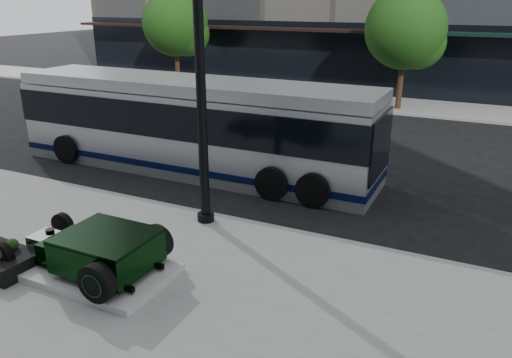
% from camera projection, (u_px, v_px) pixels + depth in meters
% --- Properties ---
extents(ground, '(120.00, 120.00, 0.00)m').
position_uv_depth(ground, '(274.00, 195.00, 14.21)').
color(ground, black).
rests_on(ground, ground).
extents(sidewalk_far, '(70.00, 4.00, 0.12)m').
position_uv_depth(sidewalk_far, '(382.00, 104.00, 26.04)').
color(sidewalk_far, gray).
rests_on(sidewalk_far, ground).
extents(street_trees, '(29.80, 3.80, 5.70)m').
position_uv_depth(street_trees, '(409.00, 32.00, 23.52)').
color(street_trees, black).
rests_on(street_trees, sidewalk_far).
extents(display_plinth, '(3.40, 1.80, 0.15)m').
position_uv_depth(display_plinth, '(89.00, 269.00, 10.01)').
color(display_plinth, silver).
rests_on(display_plinth, sidewalk_near).
extents(hot_rod, '(3.22, 2.00, 0.81)m').
position_uv_depth(hot_rod, '(99.00, 250.00, 9.70)').
color(hot_rod, black).
rests_on(hot_rod, display_plinth).
extents(lamppost, '(0.41, 0.41, 7.54)m').
position_uv_depth(lamppost, '(201.00, 79.00, 11.15)').
color(lamppost, black).
rests_on(lamppost, sidewalk_near).
extents(transit_bus, '(12.12, 2.88, 2.92)m').
position_uv_depth(transit_bus, '(192.00, 125.00, 15.91)').
color(transit_bus, '#AAAFB3').
rests_on(transit_bus, ground).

